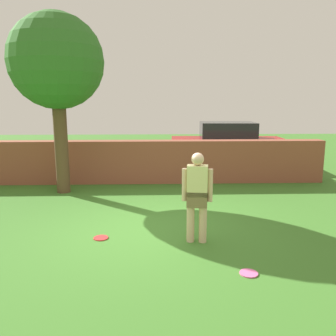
% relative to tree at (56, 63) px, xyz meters
% --- Properties ---
extents(ground_plane, '(40.00, 40.00, 0.00)m').
position_rel_tree_xyz_m(ground_plane, '(2.40, -2.94, -3.46)').
color(ground_plane, '#3D7528').
extents(brick_wall, '(13.68, 0.50, 1.31)m').
position_rel_tree_xyz_m(brick_wall, '(0.90, 1.10, -2.81)').
color(brick_wall, brown).
rests_on(brick_wall, ground).
extents(tree, '(2.48, 2.48, 4.75)m').
position_rel_tree_xyz_m(tree, '(0.00, 0.00, 0.00)').
color(tree, brown).
rests_on(tree, ground).
extents(person, '(0.54, 0.27, 1.62)m').
position_rel_tree_xyz_m(person, '(3.30, -3.60, -2.56)').
color(person, beige).
rests_on(person, ground).
extents(car, '(4.28, 2.09, 1.72)m').
position_rel_tree_xyz_m(car, '(5.27, 3.49, -2.60)').
color(car, '#A51111').
rests_on(car, ground).
extents(frisbee_red, '(0.27, 0.27, 0.02)m').
position_rel_tree_xyz_m(frisbee_red, '(1.55, -3.40, -3.45)').
color(frisbee_red, red).
rests_on(frisbee_red, ground).
extents(frisbee_pink, '(0.27, 0.27, 0.02)m').
position_rel_tree_xyz_m(frisbee_pink, '(3.93, -4.82, -3.45)').
color(frisbee_pink, pink).
rests_on(frisbee_pink, ground).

